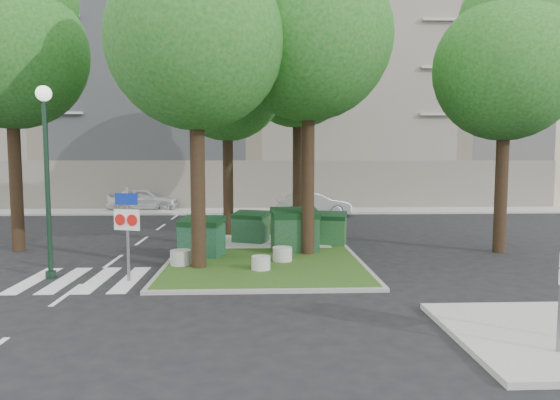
{
  "coord_description": "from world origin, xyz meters",
  "views": [
    {
      "loc": [
        0.33,
        -12.47,
        3.46
      ],
      "look_at": [
        1.03,
        4.2,
        2.0
      ],
      "focal_mm": 32.0,
      "sensor_mm": 36.0,
      "label": 1
    }
  ],
  "objects": [
    {
      "name": "building_sidewalk",
      "position": [
        0.0,
        18.5,
        0.06
      ],
      "size": [
        42.0,
        3.0,
        0.12
      ],
      "primitive_type": "cube",
      "color": "#999993",
      "rests_on": "ground"
    },
    {
      "name": "traffic_sign_pole",
      "position": [
        -3.3,
        1.3,
        1.68
      ],
      "size": [
        0.76,
        0.29,
        2.62
      ],
      "rotation": [
        0.0,
        0.0,
        -0.32
      ],
      "color": "slate",
      "rests_on": "ground"
    },
    {
      "name": "dumpster_c",
      "position": [
        1.59,
        5.02,
        0.85
      ],
      "size": [
        1.74,
        1.31,
        1.52
      ],
      "rotation": [
        0.0,
        0.0,
        0.1
      ],
      "color": "black",
      "rests_on": "median_island"
    },
    {
      "name": "car_silver",
      "position": [
        3.5,
        16.19,
        0.7
      ],
      "size": [
        4.28,
        1.53,
        1.41
      ],
      "primitive_type": "imported",
      "rotation": [
        0.0,
        0.0,
        1.58
      ],
      "color": "#9FA2A7",
      "rests_on": "ground"
    },
    {
      "name": "tree_median_near_right",
      "position": [
        2.09,
        4.56,
        7.99
      ],
      "size": [
        5.6,
        5.6,
        11.46
      ],
      "color": "black",
      "rests_on": "ground"
    },
    {
      "name": "litter_bin",
      "position": [
        2.53,
        9.97,
        0.44
      ],
      "size": [
        0.37,
        0.37,
        0.64
      ],
      "primitive_type": "cylinder",
      "color": "#F0A81C",
      "rests_on": "median_island"
    },
    {
      "name": "dumpster_a",
      "position": [
        -1.61,
        4.25,
        0.76
      ],
      "size": [
        1.63,
        1.33,
        1.32
      ],
      "rotation": [
        0.0,
        0.0,
        -0.26
      ],
      "color": "#103B22",
      "rests_on": "median_island"
    },
    {
      "name": "bollard_mid",
      "position": [
        1.07,
        3.28,
        0.34
      ],
      "size": [
        0.62,
        0.62,
        0.44
      ],
      "primitive_type": "cylinder",
      "color": "#A8A7A2",
      "rests_on": "median_island"
    },
    {
      "name": "tree_street_right",
      "position": [
        9.09,
        5.06,
        6.98
      ],
      "size": [
        5.0,
        5.0,
        10.06
      ],
      "color": "black",
      "rests_on": "ground"
    },
    {
      "name": "median_island",
      "position": [
        0.5,
        8.0,
        0.06
      ],
      "size": [
        6.0,
        16.0,
        0.12
      ],
      "primitive_type": "cube",
      "color": "#214012",
      "rests_on": "ground"
    },
    {
      "name": "dumpster_d",
      "position": [
        3.0,
        6.39,
        0.71
      ],
      "size": [
        1.51,
        1.23,
        1.23
      ],
      "rotation": [
        0.0,
        0.0,
        -0.26
      ],
      "color": "#14421A",
      "rests_on": "median_island"
    },
    {
      "name": "street_lamp",
      "position": [
        -5.63,
        1.8,
        3.41
      ],
      "size": [
        0.43,
        0.43,
        5.42
      ],
      "color": "black",
      "rests_on": "ground"
    },
    {
      "name": "tree_median_far",
      "position": [
        2.29,
        12.06,
        8.32
      ],
      "size": [
        5.8,
        5.8,
        11.93
      ],
      "color": "black",
      "rests_on": "ground"
    },
    {
      "name": "dumpster_b",
      "position": [
        -0.01,
        6.91,
        0.7
      ],
      "size": [
        1.55,
        1.33,
        1.21
      ],
      "rotation": [
        0.0,
        0.0,
        -0.39
      ],
      "color": "#10361B",
      "rests_on": "median_island"
    },
    {
      "name": "zebra_crossing",
      "position": [
        -3.75,
        1.5,
        0.01
      ],
      "size": [
        5.0,
        3.0,
        0.01
      ],
      "primitive_type": "cube",
      "color": "silver",
      "rests_on": "ground"
    },
    {
      "name": "car_white",
      "position": [
        -7.07,
        19.5,
        0.75
      ],
      "size": [
        4.53,
        2.19,
        1.49
      ],
      "primitive_type": "imported",
      "rotation": [
        0.0,
        0.0,
        1.67
      ],
      "color": "silver",
      "rests_on": "ground"
    },
    {
      "name": "apartment_building",
      "position": [
        0.0,
        26.0,
        8.0
      ],
      "size": [
        41.0,
        12.0,
        16.0
      ],
      "primitive_type": "cube",
      "color": "tan",
      "rests_on": "ground"
    },
    {
      "name": "median_kerb",
      "position": [
        0.5,
        8.0,
        0.05
      ],
      "size": [
        6.3,
        16.3,
        0.1
      ],
      "primitive_type": "cube",
      "color": "gray",
      "rests_on": "ground"
    },
    {
      "name": "tree_median_mid",
      "position": [
        -0.91,
        9.06,
        6.98
      ],
      "size": [
        4.8,
        4.8,
        9.99
      ],
      "color": "black",
      "rests_on": "ground"
    },
    {
      "name": "bollard_left",
      "position": [
        -2.1,
        2.83,
        0.35
      ],
      "size": [
        0.64,
        0.64,
        0.46
      ],
      "primitive_type": "cylinder",
      "color": "#9C9B97",
      "rests_on": "median_island"
    },
    {
      "name": "ground",
      "position": [
        0.0,
        0.0,
        0.0
      ],
      "size": [
        120.0,
        120.0,
        0.0
      ],
      "primitive_type": "plane",
      "color": "black",
      "rests_on": "ground"
    },
    {
      "name": "tree_street_left",
      "position": [
        -8.41,
        6.06,
        7.65
      ],
      "size": [
        5.4,
        5.4,
        11.0
      ],
      "color": "black",
      "rests_on": "ground"
    },
    {
      "name": "bollard_right",
      "position": [
        0.37,
        2.08,
        0.32
      ],
      "size": [
        0.56,
        0.56,
        0.4
      ],
      "primitive_type": "cylinder",
      "color": "#ACACA7",
      "rests_on": "median_island"
    },
    {
      "name": "tree_median_near_left",
      "position": [
        -1.41,
        2.56,
        7.32
      ],
      "size": [
        5.2,
        5.2,
        10.53
      ],
      "color": "black",
      "rests_on": "ground"
    }
  ]
}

